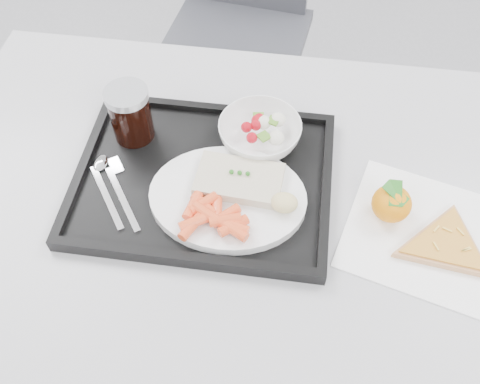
{
  "coord_description": "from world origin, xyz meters",
  "views": [
    {
      "loc": [
        0.06,
        -0.24,
        1.51
      ],
      "look_at": [
        -0.02,
        0.3,
        0.77
      ],
      "focal_mm": 40.0,
      "sensor_mm": 36.0,
      "label": 1
    }
  ],
  "objects_px": {
    "cola_glass": "(130,113)",
    "chair": "(238,4)",
    "tangerine": "(392,203)",
    "table": "(250,221)",
    "dinner_plate": "(228,198)",
    "tray": "(204,180)",
    "pizza_slice": "(445,245)",
    "salad_bowl": "(260,133)"
  },
  "relations": [
    {
      "from": "cola_glass",
      "to": "chair",
      "type": "bearing_deg",
      "value": 83.52
    },
    {
      "from": "chair",
      "to": "tangerine",
      "type": "distance_m",
      "value": 0.99
    },
    {
      "from": "table",
      "to": "tangerine",
      "type": "xyz_separation_m",
      "value": [
        0.24,
        0.0,
        0.1
      ]
    },
    {
      "from": "dinner_plate",
      "to": "tray",
      "type": "bearing_deg",
      "value": 139.06
    },
    {
      "from": "chair",
      "to": "pizza_slice",
      "type": "xyz_separation_m",
      "value": [
        0.48,
        -0.93,
        0.22
      ]
    },
    {
      "from": "cola_glass",
      "to": "pizza_slice",
      "type": "bearing_deg",
      "value": -16.24
    },
    {
      "from": "table",
      "to": "pizza_slice",
      "type": "relative_size",
      "value": 5.06
    },
    {
      "from": "tray",
      "to": "salad_bowl",
      "type": "xyz_separation_m",
      "value": [
        0.09,
        0.1,
        0.03
      ]
    },
    {
      "from": "dinner_plate",
      "to": "cola_glass",
      "type": "relative_size",
      "value": 2.5
    },
    {
      "from": "pizza_slice",
      "to": "cola_glass",
      "type": "bearing_deg",
      "value": 163.76
    },
    {
      "from": "chair",
      "to": "tray",
      "type": "relative_size",
      "value": 2.07
    },
    {
      "from": "table",
      "to": "dinner_plate",
      "type": "xyz_separation_m",
      "value": [
        -0.04,
        -0.02,
        0.09
      ]
    },
    {
      "from": "pizza_slice",
      "to": "salad_bowl",
      "type": "bearing_deg",
      "value": 151.52
    },
    {
      "from": "table",
      "to": "cola_glass",
      "type": "relative_size",
      "value": 11.11
    },
    {
      "from": "cola_glass",
      "to": "pizza_slice",
      "type": "height_order",
      "value": "cola_glass"
    },
    {
      "from": "dinner_plate",
      "to": "salad_bowl",
      "type": "height_order",
      "value": "salad_bowl"
    },
    {
      "from": "salad_bowl",
      "to": "pizza_slice",
      "type": "relative_size",
      "value": 0.64
    },
    {
      "from": "dinner_plate",
      "to": "cola_glass",
      "type": "xyz_separation_m",
      "value": [
        -0.2,
        0.13,
        0.05
      ]
    },
    {
      "from": "chair",
      "to": "tangerine",
      "type": "xyz_separation_m",
      "value": [
        0.38,
        -0.88,
        0.25
      ]
    },
    {
      "from": "salad_bowl",
      "to": "tangerine",
      "type": "relative_size",
      "value": 1.72
    },
    {
      "from": "pizza_slice",
      "to": "tangerine",
      "type": "bearing_deg",
      "value": 149.8
    },
    {
      "from": "tray",
      "to": "salad_bowl",
      "type": "relative_size",
      "value": 2.96
    },
    {
      "from": "tangerine",
      "to": "pizza_slice",
      "type": "distance_m",
      "value": 0.11
    },
    {
      "from": "tray",
      "to": "tangerine",
      "type": "xyz_separation_m",
      "value": [
        0.33,
        -0.03,
        0.03
      ]
    },
    {
      "from": "pizza_slice",
      "to": "table",
      "type": "bearing_deg",
      "value": 171.06
    },
    {
      "from": "salad_bowl",
      "to": "dinner_plate",
      "type": "bearing_deg",
      "value": -104.94
    },
    {
      "from": "chair",
      "to": "tray",
      "type": "xyz_separation_m",
      "value": [
        0.06,
        -0.85,
        0.22
      ]
    },
    {
      "from": "tray",
      "to": "pizza_slice",
      "type": "xyz_separation_m",
      "value": [
        0.42,
        -0.08,
        0.0
      ]
    },
    {
      "from": "cola_glass",
      "to": "tangerine",
      "type": "bearing_deg",
      "value": -13.24
    },
    {
      "from": "chair",
      "to": "cola_glass",
      "type": "height_order",
      "value": "chair"
    },
    {
      "from": "table",
      "to": "cola_glass",
      "type": "xyz_separation_m",
      "value": [
        -0.24,
        0.11,
        0.14
      ]
    },
    {
      "from": "tangerine",
      "to": "cola_glass",
      "type": "bearing_deg",
      "value": 166.76
    },
    {
      "from": "table",
      "to": "tangerine",
      "type": "relative_size",
      "value": 13.6
    },
    {
      "from": "tangerine",
      "to": "pizza_slice",
      "type": "bearing_deg",
      "value": -30.2
    },
    {
      "from": "chair",
      "to": "dinner_plate",
      "type": "bearing_deg",
      "value": -82.94
    },
    {
      "from": "table",
      "to": "cola_glass",
      "type": "bearing_deg",
      "value": 154.47
    },
    {
      "from": "cola_glass",
      "to": "tray",
      "type": "bearing_deg",
      "value": -29.94
    },
    {
      "from": "tray",
      "to": "tangerine",
      "type": "height_order",
      "value": "tangerine"
    },
    {
      "from": "salad_bowl",
      "to": "pizza_slice",
      "type": "height_order",
      "value": "salad_bowl"
    },
    {
      "from": "table",
      "to": "dinner_plate",
      "type": "height_order",
      "value": "dinner_plate"
    },
    {
      "from": "chair",
      "to": "dinner_plate",
      "type": "distance_m",
      "value": 0.93
    },
    {
      "from": "table",
      "to": "tray",
      "type": "height_order",
      "value": "tray"
    }
  ]
}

